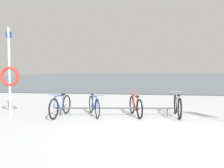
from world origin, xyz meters
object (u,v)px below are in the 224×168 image
bicycle_1 (94,106)px  bicycle_2 (136,106)px  bicycle_0 (61,106)px  rescue_post (10,74)px  bicycle_3 (178,106)px

bicycle_1 → bicycle_2: (1.43, 0.13, -0.00)m
bicycle_0 → rescue_post: (-1.77, -0.12, 1.08)m
bicycle_1 → bicycle_3: (2.85, 0.22, 0.02)m
bicycle_2 → bicycle_1: bearing=-175.0°
bicycle_2 → rescue_post: bearing=-172.7°
bicycle_1 → bicycle_2: bearing=5.0°
bicycle_1 → bicycle_2: bicycle_2 is taller
bicycle_2 → rescue_post: (-4.30, -0.55, 1.10)m
bicycle_0 → rescue_post: 2.08m
bicycle_1 → rescue_post: bearing=-171.6°
bicycle_3 → bicycle_0: bearing=-172.4°
bicycle_3 → rescue_post: (-5.72, -0.65, 1.07)m
bicycle_1 → bicycle_2: size_ratio=1.02×
bicycle_0 → bicycle_2: bearing=9.7°
bicycle_0 → rescue_post: bearing=-176.2°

